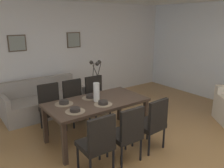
% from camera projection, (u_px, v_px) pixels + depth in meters
% --- Properties ---
extents(ground_plane, '(9.00, 9.00, 0.00)m').
position_uv_depth(ground_plane, '(138.00, 159.00, 3.69)').
color(ground_plane, olive).
extents(back_wall_panel, '(9.00, 0.10, 2.60)m').
position_uv_depth(back_wall_panel, '(53.00, 54.00, 5.86)').
color(back_wall_panel, silver).
rests_on(back_wall_panel, ground).
extents(dining_table, '(1.80, 0.93, 0.74)m').
position_uv_depth(dining_table, '(97.00, 105.00, 4.17)').
color(dining_table, '#3D2D23').
rests_on(dining_table, ground).
extents(dining_chair_near_left, '(0.45, 0.45, 0.92)m').
position_uv_depth(dining_chair_near_left, '(98.00, 142.00, 3.23)').
color(dining_chair_near_left, black).
rests_on(dining_chair_near_left, ground).
extents(dining_chair_near_right, '(0.46, 0.46, 0.92)m').
position_uv_depth(dining_chair_near_right, '(51.00, 105.00, 4.61)').
color(dining_chair_near_right, black).
rests_on(dining_chair_near_right, ground).
extents(dining_chair_far_left, '(0.45, 0.45, 0.92)m').
position_uv_depth(dining_chair_far_left, '(127.00, 132.00, 3.51)').
color(dining_chair_far_left, black).
rests_on(dining_chair_far_left, ground).
extents(dining_chair_far_right, '(0.45, 0.45, 0.92)m').
position_uv_depth(dining_chair_far_right, '(75.00, 99.00, 4.91)').
color(dining_chair_far_right, black).
rests_on(dining_chair_far_right, ground).
extents(dining_chair_mid_left, '(0.46, 0.46, 0.92)m').
position_uv_depth(dining_chair_mid_left, '(152.00, 122.00, 3.85)').
color(dining_chair_mid_left, black).
rests_on(dining_chair_mid_left, ground).
extents(dining_chair_mid_right, '(0.45, 0.45, 0.92)m').
position_uv_depth(dining_chair_mid_right, '(96.00, 95.00, 5.21)').
color(dining_chair_mid_right, black).
rests_on(dining_chair_mid_right, ground).
extents(centerpiece_vase, '(0.21, 0.23, 0.73)m').
position_uv_depth(centerpiece_vase, '(96.00, 86.00, 4.08)').
color(centerpiece_vase, silver).
rests_on(centerpiece_vase, dining_table).
extents(placemat_near_left, '(0.32, 0.32, 0.01)m').
position_uv_depth(placemat_near_left, '(75.00, 111.00, 3.68)').
color(placemat_near_left, '#7F705B').
rests_on(placemat_near_left, dining_table).
extents(bowl_near_left, '(0.17, 0.17, 0.07)m').
position_uv_depth(bowl_near_left, '(75.00, 109.00, 3.67)').
color(bowl_near_left, '#2D2826').
rests_on(bowl_near_left, dining_table).
extents(placemat_near_right, '(0.32, 0.32, 0.01)m').
position_uv_depth(placemat_near_right, '(64.00, 104.00, 4.01)').
color(placemat_near_right, '#7F705B').
rests_on(placemat_near_right, dining_table).
extents(bowl_near_right, '(0.17, 0.17, 0.07)m').
position_uv_depth(bowl_near_right, '(64.00, 102.00, 4.00)').
color(bowl_near_right, '#2D2826').
rests_on(bowl_near_right, dining_table).
extents(placemat_far_left, '(0.32, 0.32, 0.01)m').
position_uv_depth(placemat_far_left, '(103.00, 104.00, 3.99)').
color(placemat_far_left, '#7F705B').
rests_on(placemat_far_left, dining_table).
extents(bowl_far_left, '(0.17, 0.17, 0.07)m').
position_uv_depth(bowl_far_left, '(103.00, 102.00, 3.98)').
color(bowl_far_left, '#2D2826').
rests_on(bowl_far_left, dining_table).
extents(placemat_far_right, '(0.32, 0.32, 0.01)m').
position_uv_depth(placemat_far_right, '(91.00, 98.00, 4.31)').
color(placemat_far_right, '#7F705B').
rests_on(placemat_far_right, dining_table).
extents(bowl_far_right, '(0.17, 0.17, 0.07)m').
position_uv_depth(bowl_far_right, '(91.00, 96.00, 4.30)').
color(bowl_far_right, '#2D2826').
rests_on(bowl_far_right, dining_table).
extents(sofa, '(1.79, 0.84, 0.80)m').
position_uv_depth(sofa, '(43.00, 102.00, 5.40)').
color(sofa, gray).
rests_on(sofa, ground).
extents(framed_picture_left, '(0.40, 0.03, 0.37)m').
position_uv_depth(framed_picture_left, '(17.00, 43.00, 5.22)').
color(framed_picture_left, '#473828').
extents(framed_picture_center, '(0.38, 0.03, 0.40)m').
position_uv_depth(framed_picture_center, '(74.00, 40.00, 6.03)').
color(framed_picture_center, '#473828').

